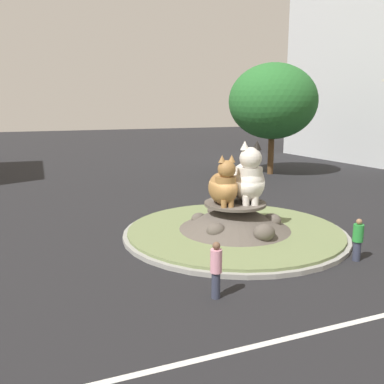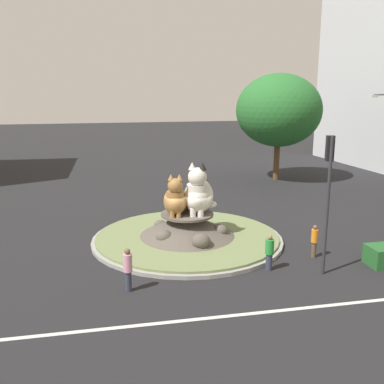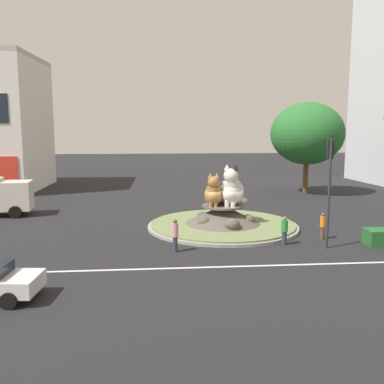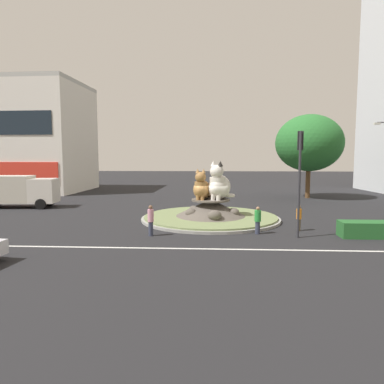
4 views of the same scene
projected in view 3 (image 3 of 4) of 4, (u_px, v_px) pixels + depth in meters
name	position (u px, v px, depth m)	size (l,w,h in m)	color
ground_plane	(223.00, 227.00, 28.65)	(160.00, 160.00, 0.00)	black
lane_centreline	(249.00, 266.00, 20.68)	(112.00, 0.20, 0.01)	silver
roundabout_island	(223.00, 219.00, 28.56)	(9.93, 9.93, 1.50)	gray
cat_statue_tabby	(214.00, 194.00, 28.12)	(1.71, 2.28, 2.20)	#9E703D
cat_statue_white	(232.00, 190.00, 28.28)	(2.34, 2.73, 2.75)	silver
traffic_light_mast	(330.00, 174.00, 23.27)	(0.36, 0.45, 5.95)	#2D2D33
broadleaf_tree_behind_island	(307.00, 134.00, 42.30)	(7.16, 7.16, 9.00)	brown
pedestrian_orange_shirt	(323.00, 225.00, 25.54)	(0.32, 0.32, 1.59)	brown
pedestrian_pink_shirt	(175.00, 234.00, 22.92)	(0.35, 0.35, 1.78)	#33384C
pedestrian_green_shirt	(284.00, 230.00, 24.33)	(0.38, 0.38, 1.62)	#33384C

